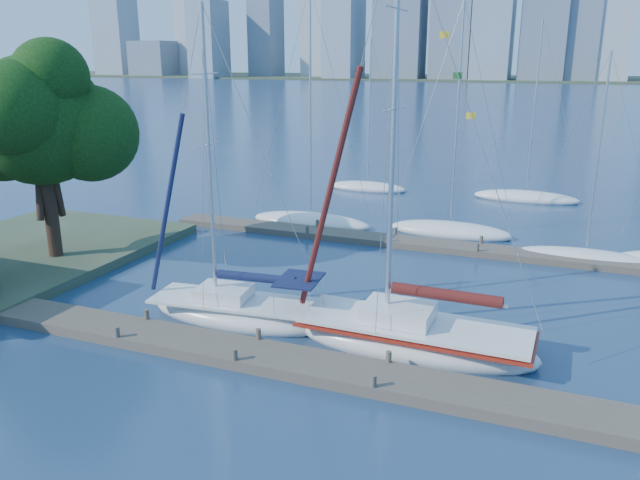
% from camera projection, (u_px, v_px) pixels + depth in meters
% --- Properties ---
extents(ground, '(700.00, 700.00, 0.00)m').
position_uv_depth(ground, '(248.00, 359.00, 22.51)').
color(ground, navy).
rests_on(ground, ground).
extents(near_dock, '(26.00, 2.00, 0.40)m').
position_uv_depth(near_dock, '(247.00, 354.00, 22.45)').
color(near_dock, brown).
rests_on(near_dock, ground).
extents(far_dock, '(30.00, 1.80, 0.36)m').
position_uv_depth(far_dock, '(408.00, 243.00, 36.03)').
color(far_dock, brown).
rests_on(far_dock, ground).
extents(far_shore, '(800.00, 100.00, 1.50)m').
position_uv_depth(far_shore, '(552.00, 79.00, 308.10)').
color(far_shore, '#38472D').
rests_on(far_shore, ground).
extents(tree, '(8.72, 7.94, 11.40)m').
position_uv_depth(tree, '(40.00, 118.00, 30.63)').
color(tree, black).
rests_on(tree, ground).
extents(sailboat_navy, '(7.84, 3.23, 12.96)m').
position_uv_depth(sailboat_navy, '(236.00, 296.00, 25.56)').
color(sailboat_navy, white).
rests_on(sailboat_navy, ground).
extents(sailboat_maroon, '(9.16, 3.17, 15.73)m').
position_uv_depth(sailboat_maroon, '(414.00, 320.00, 22.93)').
color(sailboat_maroon, white).
rests_on(sailboat_maroon, ground).
extents(bg_boat_1, '(8.15, 2.82, 14.99)m').
position_uv_depth(bg_boat_1, '(311.00, 221.00, 40.39)').
color(bg_boat_1, white).
rests_on(bg_boat_1, ground).
extents(bg_boat_2, '(7.76, 5.25, 13.98)m').
position_uv_depth(bg_boat_2, '(450.00, 230.00, 38.24)').
color(bg_boat_2, white).
rests_on(bg_boat_2, ground).
extents(bg_boat_4, '(7.46, 4.13, 11.09)m').
position_uv_depth(bg_boat_4, '(586.00, 257.00, 33.32)').
color(bg_boat_4, white).
rests_on(bg_boat_4, ground).
extents(bg_boat_6, '(6.77, 4.48, 12.27)m').
position_uv_depth(bg_boat_6, '(368.00, 187.00, 51.19)').
color(bg_boat_6, white).
rests_on(bg_boat_6, ground).
extents(bg_boat_7, '(7.97, 3.20, 13.42)m').
position_uv_depth(bg_boat_7, '(526.00, 197.00, 47.39)').
color(bg_boat_7, white).
rests_on(bg_boat_7, ground).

